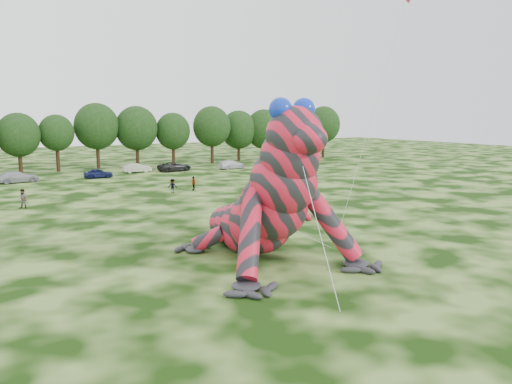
{
  "coord_description": "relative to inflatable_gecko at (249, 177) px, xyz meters",
  "views": [
    {
      "loc": [
        -12.01,
        -23.53,
        8.72
      ],
      "look_at": [
        3.47,
        2.31,
        4.0
      ],
      "focal_mm": 35.0,
      "sensor_mm": 36.0,
      "label": 1
    }
  ],
  "objects": [
    {
      "name": "ground",
      "position": [
        -3.56,
        -3.31,
        -4.81
      ],
      "size": [
        240.0,
        240.0,
        0.0
      ],
      "primitive_type": "plane",
      "color": "#16330A",
      "rests_on": "ground"
    },
    {
      "name": "inflatable_gecko",
      "position": [
        0.0,
        0.0,
        0.0
      ],
      "size": [
        16.28,
        19.31,
        9.63
      ],
      "primitive_type": null,
      "rotation": [
        0.0,
        0.0,
        0.0
      ],
      "color": "red",
      "rests_on": "ground"
    },
    {
      "name": "flying_kite",
      "position": [
        13.05,
        0.17,
        11.23
      ],
      "size": [
        4.35,
        3.04,
        18.23
      ],
      "color": "#C0183F",
      "rests_on": "ground"
    },
    {
      "name": "tree_8",
      "position": [
        -7.77,
        53.68,
        -0.34
      ],
      "size": [
        6.14,
        5.53,
        8.94
      ],
      "primitive_type": null,
      "color": "black",
      "rests_on": "ground"
    },
    {
      "name": "tree_9",
      "position": [
        -2.49,
        54.04,
        -0.47
      ],
      "size": [
        5.27,
        4.74,
        8.68
      ],
      "primitive_type": null,
      "color": "black",
      "rests_on": "ground"
    },
    {
      "name": "tree_10",
      "position": [
        3.84,
        55.27,
        0.44
      ],
      "size": [
        7.09,
        6.38,
        10.5
      ],
      "primitive_type": null,
      "color": "black",
      "rests_on": "ground"
    },
    {
      "name": "tree_11",
      "position": [
        10.23,
        54.89,
        0.22
      ],
      "size": [
        7.01,
        6.31,
        10.07
      ],
      "primitive_type": null,
      "color": "black",
      "rests_on": "ground"
    },
    {
      "name": "tree_12",
      "position": [
        16.46,
        54.43,
        -0.33
      ],
      "size": [
        5.99,
        5.39,
        8.97
      ],
      "primitive_type": null,
      "color": "black",
      "rests_on": "ground"
    },
    {
      "name": "tree_13",
      "position": [
        23.58,
        53.82,
        0.25
      ],
      "size": [
        6.83,
        6.15,
        10.13
      ],
      "primitive_type": null,
      "color": "black",
      "rests_on": "ground"
    },
    {
      "name": "tree_14",
      "position": [
        29.91,
        55.42,
        -0.11
      ],
      "size": [
        6.82,
        6.14,
        9.4
      ],
      "primitive_type": null,
      "color": "black",
      "rests_on": "ground"
    },
    {
      "name": "tree_15",
      "position": [
        34.92,
        54.46,
        0.0
      ],
      "size": [
        7.17,
        6.45,
        9.63
      ],
      "primitive_type": null,
      "color": "black",
      "rests_on": "ground"
    },
    {
      "name": "tree_16",
      "position": [
        41.89,
        56.07,
        -0.13
      ],
      "size": [
        6.26,
        5.63,
        9.37
      ],
      "primitive_type": null,
      "color": "black",
      "rests_on": "ground"
    },
    {
      "name": "tree_17",
      "position": [
        48.39,
        53.36,
        0.34
      ],
      "size": [
        6.98,
        6.28,
        10.3
      ],
      "primitive_type": null,
      "color": "black",
      "rests_on": "ground"
    },
    {
      "name": "car_3",
      "position": [
        -9.27,
        43.28,
        -4.07
      ],
      "size": [
        5.3,
        2.64,
        1.48
      ],
      "primitive_type": "imported",
      "rotation": [
        0.0,
        0.0,
        1.69
      ],
      "color": "#A1A5AA",
      "rests_on": "ground"
    },
    {
      "name": "car_4",
      "position": [
        0.82,
        42.81,
        -4.16
      ],
      "size": [
        4.01,
        1.99,
        1.31
      ],
      "primitive_type": "imported",
      "rotation": [
        0.0,
        0.0,
        1.45
      ],
      "color": "#141A49",
      "rests_on": "ground"
    },
    {
      "name": "car_5",
      "position": [
        7.41,
        46.46,
        -4.11
      ],
      "size": [
        4.29,
        1.64,
        1.4
      ],
      "primitive_type": "imported",
      "rotation": [
        0.0,
        0.0,
        1.53
      ],
      "color": "beige",
      "rests_on": "ground"
    },
    {
      "name": "car_6",
      "position": [
        12.97,
        45.23,
        -4.09
      ],
      "size": [
        5.49,
        3.13,
        1.45
      ],
      "primitive_type": "imported",
      "rotation": [
        0.0,
        0.0,
        1.72
      ],
      "color": "black",
      "rests_on": "ground"
    },
    {
      "name": "car_7",
      "position": [
        21.97,
        43.66,
        -4.11
      ],
      "size": [
        5.16,
        2.89,
        1.41
      ],
      "primitive_type": "imported",
      "rotation": [
        0.0,
        0.0,
        1.77
      ],
      "color": "silver",
      "rests_on": "ground"
    },
    {
      "name": "spectator_3",
      "position": [
        7.51,
        25.73,
        -4.0
      ],
      "size": [
        0.9,
        1.0,
        1.63
      ],
      "primitive_type": "imported",
      "rotation": [
        0.0,
        0.0,
        4.06
      ],
      "color": "gray",
      "rests_on": "ground"
    },
    {
      "name": "spectator_2",
      "position": [
        4.68,
        25.07,
        -4.02
      ],
      "size": [
        1.17,
        0.96,
        1.58
      ],
      "primitive_type": "imported",
      "rotation": [
        0.0,
        0.0,
        2.71
      ],
      "color": "gray",
      "rests_on": "ground"
    },
    {
      "name": "spectator_1",
      "position": [
        -10.67,
        23.51,
        -3.9
      ],
      "size": [
        1.12,
        1.06,
        1.83
      ],
      "primitive_type": "imported",
      "rotation": [
        0.0,
        0.0,
        5.71
      ],
      "color": "gray",
      "rests_on": "ground"
    }
  ]
}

